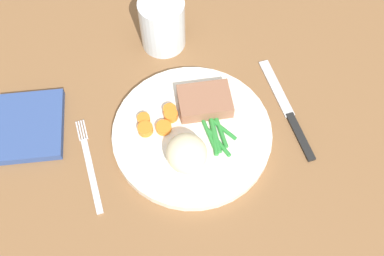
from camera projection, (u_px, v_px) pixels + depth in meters
dining_table at (202, 127)px, 75.16cm from camera, size 120.00×90.00×2.00cm
dinner_plate at (192, 134)px, 72.46cm from camera, size 25.58×25.58×1.60cm
meat_portion at (205, 101)px, 73.12cm from camera, size 9.32×7.40×2.42cm
mashed_potatoes at (187, 153)px, 67.21cm from camera, size 6.19×6.52×4.69cm
carrot_slices at (157, 122)px, 71.93cm from camera, size 6.94×5.48×1.30cm
green_beans at (217, 134)px, 71.06cm from camera, size 4.46×8.25×0.80cm
fork at (90, 165)px, 70.35cm from camera, size 1.44×16.60×0.40cm
knife at (287, 111)px, 75.32cm from camera, size 1.70×20.50×0.64cm
water_glass at (163, 26)px, 79.25cm from camera, size 7.98×7.98×9.65cm
napkin at (30, 126)px, 73.22cm from camera, size 12.90×14.45×1.48cm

